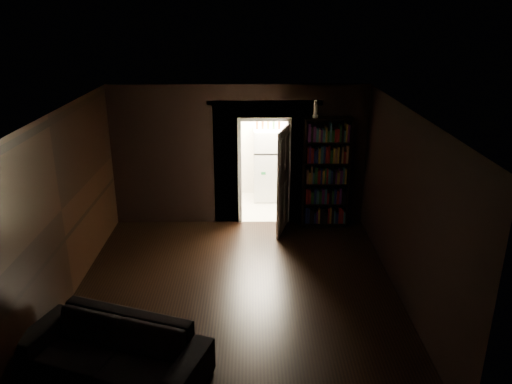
% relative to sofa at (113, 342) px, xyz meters
% --- Properties ---
extents(ground, '(5.50, 5.50, 0.00)m').
position_rel_sofa_xyz_m(ground, '(1.40, 1.76, -0.43)').
color(ground, black).
rests_on(ground, ground).
extents(room_walls, '(5.02, 5.61, 2.84)m').
position_rel_sofa_xyz_m(room_walls, '(1.39, 2.83, 1.25)').
color(room_walls, black).
rests_on(room_walls, ground).
extents(kitchen_alcove, '(2.20, 1.80, 2.60)m').
position_rel_sofa_xyz_m(kitchen_alcove, '(1.90, 5.63, 0.78)').
color(kitchen_alcove, '#B5B19E').
rests_on(kitchen_alcove, ground).
extents(sofa, '(2.45, 1.67, 0.87)m').
position_rel_sofa_xyz_m(sofa, '(0.00, 0.00, 0.00)').
color(sofa, black).
rests_on(sofa, ground).
extents(bookshelf, '(0.94, 0.48, 2.20)m').
position_rel_sofa_xyz_m(bookshelf, '(3.10, 4.35, 0.67)').
color(bookshelf, black).
rests_on(bookshelf, ground).
extents(refrigerator, '(0.84, 0.79, 1.65)m').
position_rel_sofa_xyz_m(refrigerator, '(2.07, 5.87, 0.39)').
color(refrigerator, silver).
rests_on(refrigerator, ground).
extents(door, '(0.29, 0.83, 2.05)m').
position_rel_sofa_xyz_m(door, '(2.25, 4.08, 0.59)').
color(door, white).
rests_on(door, ground).
extents(figurine, '(0.14, 0.14, 0.33)m').
position_rel_sofa_xyz_m(figurine, '(2.85, 4.37, 1.93)').
color(figurine, white).
rests_on(figurine, bookshelf).
extents(bottles, '(0.59, 0.23, 0.24)m').
position_rel_sofa_xyz_m(bottles, '(2.01, 5.77, 1.34)').
color(bottles, black).
rests_on(bottles, refrigerator).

